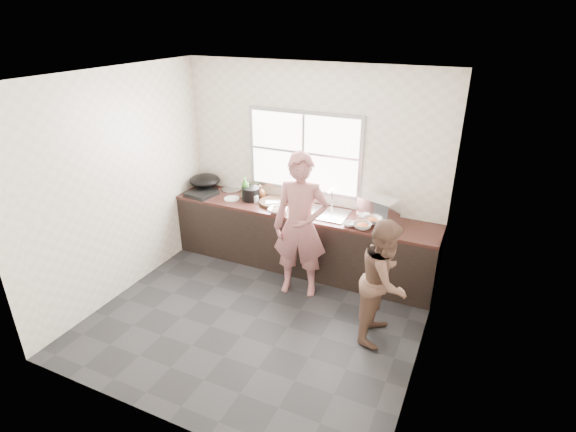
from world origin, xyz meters
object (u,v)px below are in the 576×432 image
at_px(bottle_green, 245,188).
at_px(burner, 202,193).
at_px(bottle_brown_tall, 247,187).
at_px(glass_jar, 256,199).
at_px(bowl_held, 349,224).
at_px(pot_lid_right, 231,190).
at_px(black_pot, 251,194).
at_px(bottle_brown_short, 260,192).
at_px(wok, 205,180).
at_px(bowl_crabs, 362,226).
at_px(dish_rack, 379,211).
at_px(pot_lid_left, 210,190).
at_px(bowl_mince, 278,210).
at_px(cutting_board, 274,202).
at_px(person_side, 384,281).
at_px(woman, 300,231).
at_px(plate_food, 232,199).

bearing_deg(bottle_green, burner, -164.32).
height_order(bottle_brown_tall, glass_jar, bottle_brown_tall).
height_order(bowl_held, pot_lid_right, bowl_held).
xyz_separation_m(black_pot, bottle_brown_tall, (-0.18, 0.21, -0.00)).
height_order(bottle_brown_short, wok, wok).
distance_m(bowl_crabs, glass_jar, 1.56).
bearing_deg(wok, bowl_crabs, -6.96).
height_order(dish_rack, pot_lid_left, dish_rack).
bearing_deg(glass_jar, bowl_crabs, -6.74).
distance_m(black_pot, bottle_brown_short, 0.14).
xyz_separation_m(bowl_mince, glass_jar, (-0.42, 0.18, 0.02)).
height_order(cutting_board, glass_jar, glass_jar).
bearing_deg(black_pot, dish_rack, -0.11).
bearing_deg(person_side, black_pot, 65.81).
bearing_deg(bowl_mince, woman, -35.99).
relative_size(black_pot, bottle_green, 0.80).
distance_m(bottle_green, dish_rack, 1.89).
distance_m(bowl_held, pot_lid_right, 1.99).
distance_m(bowl_held, pot_lid_left, 2.23).
xyz_separation_m(cutting_board, dish_rack, (1.43, -0.01, 0.14)).
xyz_separation_m(bowl_mince, bowl_crabs, (1.13, 0.00, -0.00)).
xyz_separation_m(bowl_held, wok, (-2.30, 0.30, 0.11)).
relative_size(bottle_green, bottle_brown_tall, 1.80).
bearing_deg(bowl_held, cutting_board, 167.96).
distance_m(bowl_mince, bowl_crabs, 1.13).
distance_m(plate_food, pot_lid_right, 0.36).
bearing_deg(bottle_brown_tall, bottle_brown_short, -19.67).
xyz_separation_m(bowl_mince, pot_lid_left, (-1.24, 0.29, -0.02)).
relative_size(bowl_mince, bowl_crabs, 1.34).
relative_size(bowl_mince, dish_rack, 0.55).
distance_m(woman, burner, 1.77).
height_order(bowl_crabs, burner, bowl_crabs).
relative_size(burner, pot_lid_left, 1.49).
bearing_deg(plate_food, cutting_board, 10.27).
height_order(bottle_brown_short, dish_rack, dish_rack).
bearing_deg(pot_lid_left, bowl_mince, -12.98).
bearing_deg(bowl_mince, wok, 167.24).
distance_m(woman, wok, 1.92).
distance_m(bottle_brown_tall, wok, 0.64).
relative_size(black_pot, glass_jar, 2.57).
bearing_deg(bowl_held, pot_lid_left, 172.63).
distance_m(person_side, plate_food, 2.55).
distance_m(bowl_held, bottle_brown_tall, 1.73).
height_order(plate_food, bottle_brown_tall, bottle_brown_tall).
height_order(plate_food, glass_jar, glass_jar).
bearing_deg(bowl_mince, burner, 176.04).
bearing_deg(bottle_brown_tall, person_side, -27.45).
relative_size(bottle_brown_short, pot_lid_left, 0.72).
bearing_deg(bottle_brown_short, person_side, -28.42).
height_order(woman, wok, woman).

